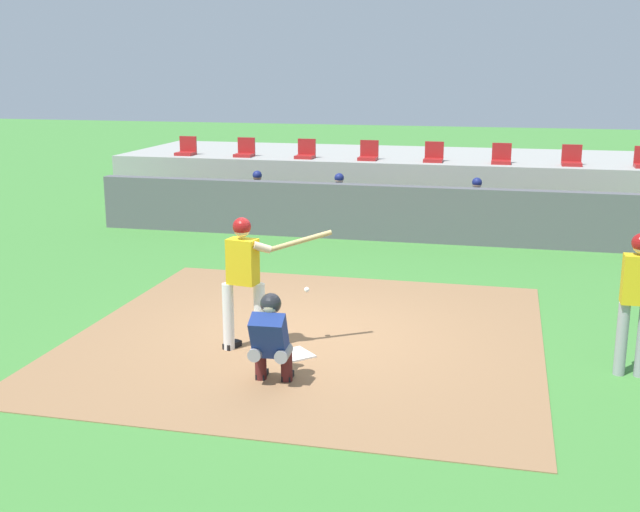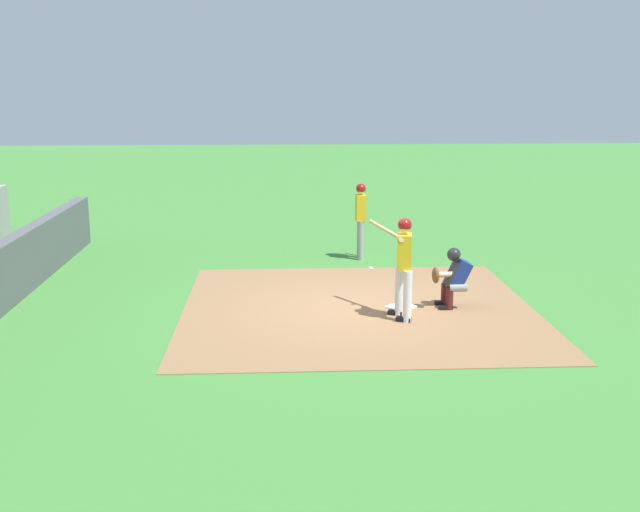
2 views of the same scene
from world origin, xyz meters
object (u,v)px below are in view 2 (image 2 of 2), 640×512
at_px(home_plate, 401,307).
at_px(batter_at_plate, 403,261).
at_px(on_deck_batter, 361,216).
at_px(catcher_crouched, 453,276).

relative_size(home_plate, batter_at_plate, 0.24).
bearing_deg(batter_at_plate, on_deck_batter, 2.72).
bearing_deg(catcher_crouched, batter_at_plate, 122.39).
bearing_deg(home_plate, on_deck_batter, 4.42).
height_order(home_plate, batter_at_plate, batter_at_plate).
relative_size(catcher_crouched, on_deck_batter, 1.05).
distance_m(home_plate, on_deck_batter, 4.32).
distance_m(batter_at_plate, on_deck_batter, 4.87).
bearing_deg(catcher_crouched, on_deck_batter, 16.66).
height_order(catcher_crouched, on_deck_batter, on_deck_batter).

